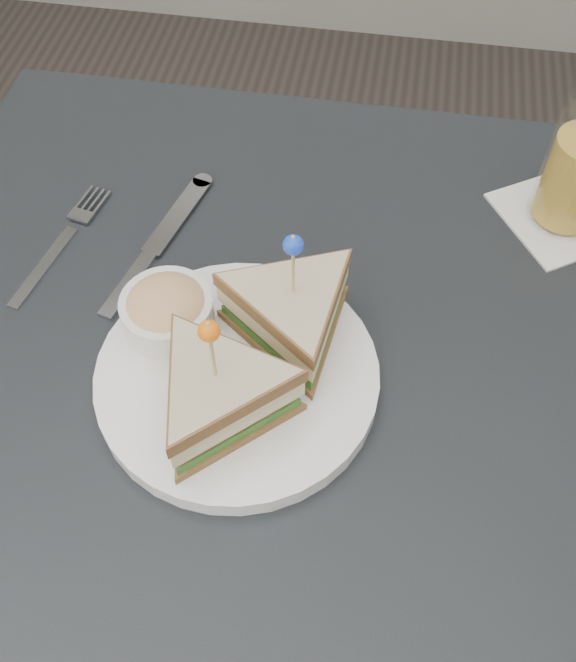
# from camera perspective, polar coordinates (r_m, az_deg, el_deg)

# --- Properties ---
(ground_plane) EXTENTS (3.50, 3.50, 0.00)m
(ground_plane) POSITION_cam_1_polar(r_m,az_deg,el_deg) (1.37, -0.51, -20.27)
(ground_plane) COLOR #3F3833
(table) EXTENTS (0.80, 0.80, 0.75)m
(table) POSITION_cam_1_polar(r_m,az_deg,el_deg) (0.74, -0.89, -6.22)
(table) COLOR black
(table) RESTS_ON ground
(plate_meal) EXTENTS (0.30, 0.30, 0.15)m
(plate_meal) POSITION_cam_1_polar(r_m,az_deg,el_deg) (0.64, -3.49, -1.78)
(plate_meal) COLOR white
(plate_meal) RESTS_ON table
(cutlery_fork) EXTENTS (0.05, 0.18, 0.01)m
(cutlery_fork) POSITION_cam_1_polar(r_m,az_deg,el_deg) (0.81, -16.93, 6.82)
(cutlery_fork) COLOR silver
(cutlery_fork) RESTS_ON table
(cutlery_knife) EXTENTS (0.07, 0.21, 0.01)m
(cutlery_knife) POSITION_cam_1_polar(r_m,az_deg,el_deg) (0.78, -10.28, 6.37)
(cutlery_knife) COLOR silver
(cutlery_knife) RESTS_ON table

